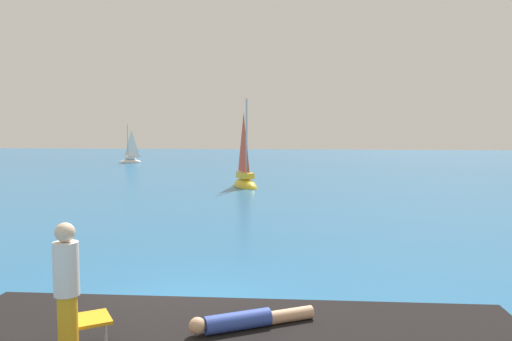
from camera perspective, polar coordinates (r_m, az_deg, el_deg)
The scene contains 7 objects.
ground_plane at distance 9.94m, azimuth -7.91°, elevation -15.57°, with size 160.00×160.00×0.00m, color #236093.
boulder_inland at distance 8.78m, azimuth 16.48°, elevation -18.53°, with size 1.46×1.17×0.80m, color black.
sailboat_near at distance 29.71m, azimuth -1.30°, elevation -1.32°, with size 2.32×3.23×5.87m.
sailboat_far at distance 53.45m, azimuth -14.50°, elevation 1.13°, with size 2.47×1.33×4.48m.
person_sunbather at distance 6.78m, azimuth -1.05°, elevation -17.10°, with size 1.61×0.97×0.25m.
person_standing at distance 5.97m, azimuth -21.27°, elevation -12.85°, with size 0.28×0.28×1.62m.
beach_chair at distance 6.43m, azimuth -20.21°, elevation -15.49°, with size 0.76×0.73×0.80m.
Camera 1 is at (2.28, -9.04, 3.44)m, focal length 34.17 mm.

